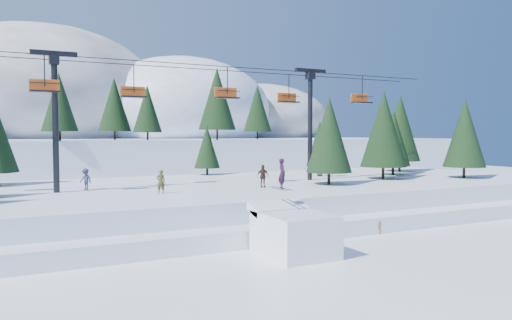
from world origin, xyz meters
name	(u,v)px	position (x,y,z in m)	size (l,w,h in m)	color
ground	(288,271)	(0.00, 0.00, 0.00)	(160.00, 160.00, 0.00)	white
mid_shelf	(175,202)	(0.00, 18.00, 1.25)	(70.00, 22.00, 2.50)	white
berm	(224,232)	(0.00, 8.00, 0.55)	(70.00, 6.00, 1.10)	white
mountain_ridge	(49,118)	(-5.09, 73.39, 9.64)	(119.00, 60.77, 26.46)	white
jump_kicker	(294,232)	(1.99, 2.73, 1.30)	(3.50, 4.77, 5.36)	white
chairlift	(194,103)	(1.64, 18.05, 9.32)	(46.00, 3.21, 10.28)	black
conifer_stand	(191,133)	(1.51, 18.33, 6.90)	(61.05, 18.14, 9.07)	black
distant_skiers	(218,175)	(3.55, 17.57, 3.37)	(23.97, 7.87, 1.83)	#48401B
banner_near	(362,228)	(8.81, 5.16, 0.54)	(2.84, 0.37, 0.90)	black
banner_far	(359,224)	(9.48, 6.31, 0.54)	(2.64, 1.15, 0.90)	black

